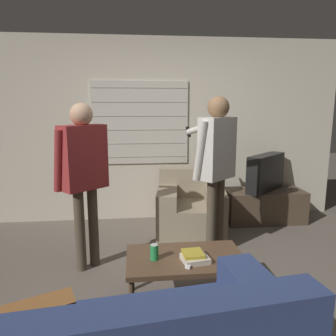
% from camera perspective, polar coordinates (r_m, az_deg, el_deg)
% --- Properties ---
extents(ground_plane, '(16.00, 16.00, 0.00)m').
position_cam_1_polar(ground_plane, '(3.10, 1.46, -20.81)').
color(ground_plane, '#665B51').
extents(wall_back, '(5.20, 0.08, 2.55)m').
position_cam_1_polar(wall_back, '(4.67, -1.83, 6.55)').
color(wall_back, beige).
rests_on(wall_back, ground_plane).
extents(armchair_beige, '(0.95, 0.95, 0.80)m').
position_cam_1_polar(armchair_beige, '(4.25, 3.98, -7.08)').
color(armchair_beige, gray).
rests_on(armchair_beige, ground_plane).
extents(coffee_table, '(0.95, 0.57, 0.42)m').
position_cam_1_polar(coffee_table, '(2.78, 3.02, -15.91)').
color(coffee_table, brown).
rests_on(coffee_table, ground_plane).
extents(tv_stand, '(1.10, 0.51, 0.45)m').
position_cam_1_polar(tv_stand, '(4.89, 16.32, -6.28)').
color(tv_stand, '#4C3D2D').
rests_on(tv_stand, ground_plane).
extents(tv, '(0.70, 0.67, 0.51)m').
position_cam_1_polar(tv, '(4.78, 16.60, -0.76)').
color(tv, black).
rests_on(tv, tv_stand).
extents(person_left_standing, '(0.52, 0.82, 1.65)m').
position_cam_1_polar(person_left_standing, '(3.28, -14.56, 0.36)').
color(person_left_standing, '#4C4233').
rests_on(person_left_standing, ground_plane).
extents(person_right_standing, '(0.52, 0.85, 1.72)m').
position_cam_1_polar(person_right_standing, '(3.50, 8.37, 2.09)').
color(person_right_standing, '#4C4233').
rests_on(person_right_standing, ground_plane).
extents(book_stack, '(0.23, 0.22, 0.07)m').
position_cam_1_polar(book_stack, '(2.68, 4.63, -15.23)').
color(book_stack, beige).
rests_on(book_stack, coffee_table).
extents(soda_can, '(0.07, 0.07, 0.13)m').
position_cam_1_polar(soda_can, '(2.69, -2.39, -14.41)').
color(soda_can, '#238E47').
rests_on(soda_can, coffee_table).
extents(spare_remote, '(0.11, 0.13, 0.02)m').
position_cam_1_polar(spare_remote, '(2.63, 3.99, -16.32)').
color(spare_remote, white).
rests_on(spare_remote, coffee_table).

